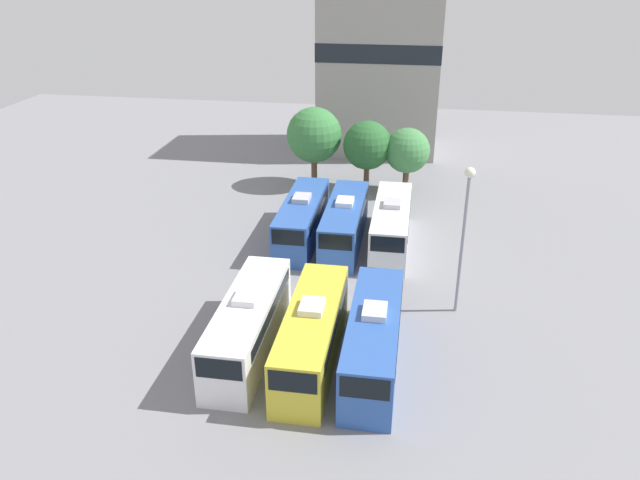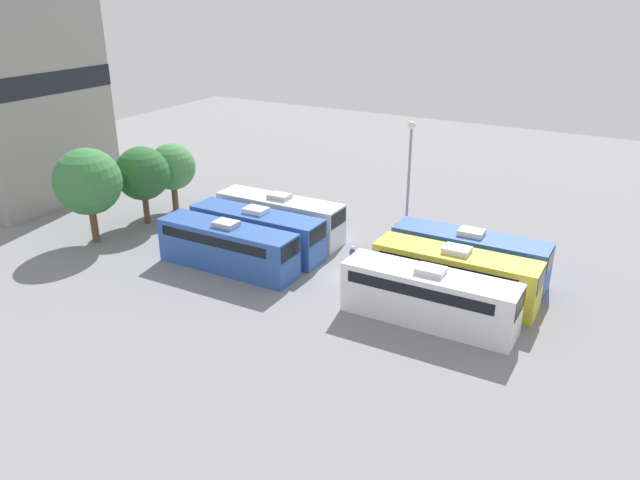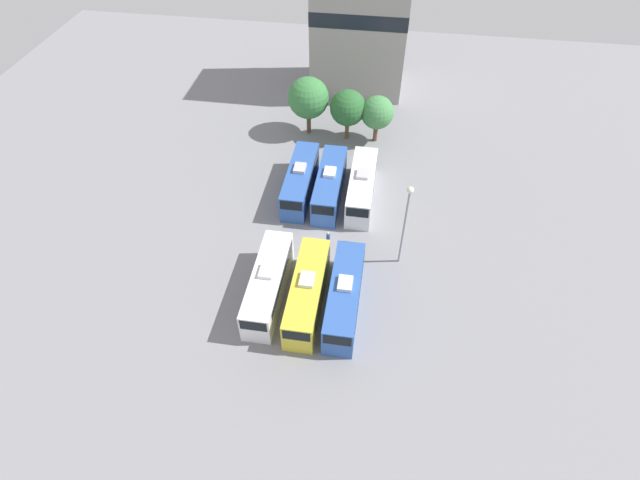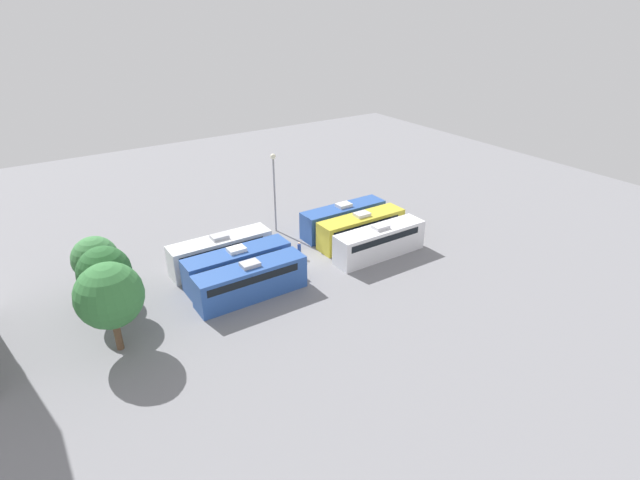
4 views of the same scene
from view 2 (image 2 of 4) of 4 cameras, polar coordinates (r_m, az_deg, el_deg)
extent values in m
plane|color=gray|center=(42.12, 2.43, -3.04)|extent=(102.50, 102.50, 0.00)
cube|color=white|center=(36.15, 9.90, -5.22)|extent=(2.52, 10.05, 3.10)
cube|color=black|center=(35.84, 9.62, -3.92)|extent=(2.56, 8.54, 0.68)
cube|color=black|center=(34.70, 17.82, -5.70)|extent=(2.21, 0.08, 1.08)
cube|color=silver|center=(35.39, 10.09, -2.75)|extent=(1.20, 1.60, 0.35)
cube|color=gold|center=(39.06, 12.20, -3.21)|extent=(2.52, 10.05, 3.10)
cube|color=black|center=(38.77, 11.96, -1.99)|extent=(2.56, 8.54, 0.68)
cube|color=black|center=(37.77, 19.55, -3.55)|extent=(2.21, 0.08, 1.08)
cube|color=silver|center=(38.36, 12.41, -0.89)|extent=(1.20, 1.60, 0.35)
cube|color=#2D56A8|center=(41.88, 13.46, -1.51)|extent=(2.52, 10.05, 3.10)
cube|color=black|center=(41.61, 13.24, -0.36)|extent=(2.56, 8.54, 0.68)
cube|color=black|center=(40.67, 20.33, -1.77)|extent=(2.21, 0.08, 1.08)
cube|color=silver|center=(41.23, 13.68, 0.68)|extent=(1.20, 1.60, 0.35)
cube|color=#2D56A8|center=(42.60, -8.46, -0.69)|extent=(2.52, 10.05, 3.10)
cube|color=black|center=(42.42, -8.79, 0.44)|extent=(2.56, 8.54, 0.68)
cube|color=black|center=(39.59, -2.74, -0.96)|extent=(2.21, 0.08, 1.08)
cube|color=#B2B2B7|center=(41.96, -8.59, 1.47)|extent=(1.20, 1.60, 0.35)
cube|color=#2D56A8|center=(44.84, -5.79, 0.66)|extent=(2.52, 10.05, 3.10)
cube|color=black|center=(44.67, -6.09, 1.74)|extent=(2.56, 8.54, 0.68)
cube|color=black|center=(42.02, -0.20, 0.50)|extent=(2.21, 0.08, 1.08)
cube|color=white|center=(44.23, -5.87, 2.73)|extent=(1.20, 1.60, 0.35)
cube|color=silver|center=(47.56, -3.68, 2.04)|extent=(2.52, 10.05, 3.10)
cube|color=black|center=(47.39, -3.96, 3.06)|extent=(2.56, 8.54, 0.68)
cube|color=black|center=(44.88, 1.69, 1.97)|extent=(2.21, 0.08, 1.08)
cube|color=#B2B2B7|center=(46.98, -3.73, 4.01)|extent=(1.20, 1.60, 0.35)
cylinder|color=navy|center=(42.45, 2.95, -1.76)|extent=(0.36, 0.36, 1.45)
sphere|color=tan|center=(42.11, 2.98, -0.72)|extent=(0.24, 0.24, 0.24)
cylinder|color=gray|center=(46.71, 8.08, 5.00)|extent=(0.20, 0.20, 8.54)
sphere|color=#EAE5C6|center=(45.58, 8.39, 10.34)|extent=(0.60, 0.60, 0.60)
cylinder|color=brown|center=(49.54, -19.97, 1.48)|extent=(0.53, 0.53, 3.02)
sphere|color=#387A3D|center=(48.55, -20.47, 5.03)|extent=(4.90, 4.90, 4.90)
cylinder|color=brown|center=(52.20, -15.62, 2.90)|extent=(0.48, 0.48, 2.70)
sphere|color=#28602D|center=(51.35, -15.95, 5.88)|extent=(4.25, 4.25, 4.25)
cylinder|color=brown|center=(54.62, -13.13, 3.90)|extent=(0.52, 0.52, 2.50)
sphere|color=#428447|center=(53.86, -13.37, 6.54)|extent=(3.91, 3.91, 3.91)
cube|color=gray|center=(60.29, -25.85, 12.19)|extent=(12.10, 8.98, 19.16)
cube|color=black|center=(60.16, -26.00, 13.08)|extent=(12.16, 9.04, 1.80)
camera|label=1|loc=(42.37, 56.04, 15.32)|focal=35.00mm
camera|label=3|loc=(45.70, 62.44, 34.14)|focal=28.00mm
camera|label=4|loc=(40.82, -71.12, 16.47)|focal=28.00mm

